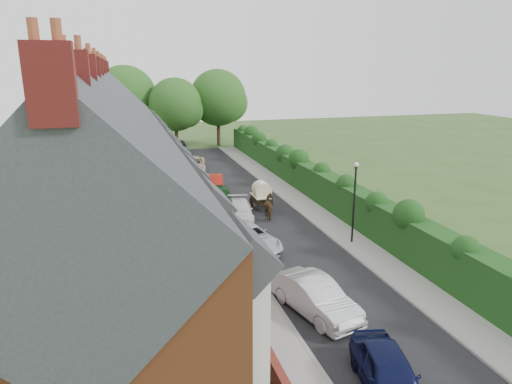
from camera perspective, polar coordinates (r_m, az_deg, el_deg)
ground at (r=24.41m, az=9.14°, el=-10.59°), size 140.00×140.00×0.00m
road at (r=33.77m, az=0.39°, el=-2.88°), size 6.00×58.00×0.02m
pavement_hedge_side at (r=35.10m, az=6.81°, el=-2.19°), size 2.20×58.00×0.12m
pavement_house_side at (r=32.90m, az=-6.06°, el=-3.38°), size 1.70×58.00×0.12m
kerb_hedge_side at (r=34.71m, az=5.22°, el=-2.34°), size 0.18×58.00×0.13m
kerb_house_side at (r=33.04m, az=-4.69°, el=-3.25°), size 0.18×58.00×0.13m
hedge at (r=35.40m, az=9.57°, el=0.45°), size 2.10×58.00×2.85m
terrace_row at (r=30.32m, az=-18.15°, el=2.95°), size 9.05×40.50×11.50m
garden_wall_row at (r=31.69m, az=-7.53°, el=-3.41°), size 0.35×40.35×1.10m
lamppost at (r=28.07m, az=12.23°, el=-0.06°), size 0.32×0.32×5.16m
tree_far_left at (r=60.38m, az=-9.74°, el=10.57°), size 7.14×6.80×9.29m
tree_far_right at (r=63.29m, az=-4.45°, el=11.50°), size 7.98×7.60×10.31m
tree_far_back at (r=62.90m, az=-15.60°, el=11.25°), size 8.40×8.00×10.82m
car_navy at (r=16.97m, az=16.20°, el=-20.90°), size 2.66×4.66×1.49m
car_silver_a at (r=20.83m, az=7.39°, el=-12.85°), size 2.87×5.15×1.61m
car_silver_b at (r=27.46m, az=-0.90°, el=-5.72°), size 3.49×5.56×1.43m
car_white at (r=32.80m, az=-2.04°, el=-2.29°), size 2.56×4.66×1.28m
car_green at (r=36.06m, az=-4.45°, el=-0.48°), size 2.11×4.58×1.52m
car_red at (r=39.98m, az=-5.29°, el=1.05°), size 2.28×4.63×1.46m
car_beige at (r=47.74m, az=-7.91°, el=3.39°), size 3.38×5.87×1.54m
car_grey at (r=54.04m, az=-8.95°, el=4.65°), size 2.11×4.69×1.34m
car_black at (r=59.51m, az=-9.56°, el=5.70°), size 2.35×4.68×1.53m
horse at (r=32.91m, az=1.79°, el=-1.88°), size 1.14×2.07×1.67m
horse_cart at (r=34.74m, az=0.70°, el=-0.21°), size 1.37×3.03×2.19m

